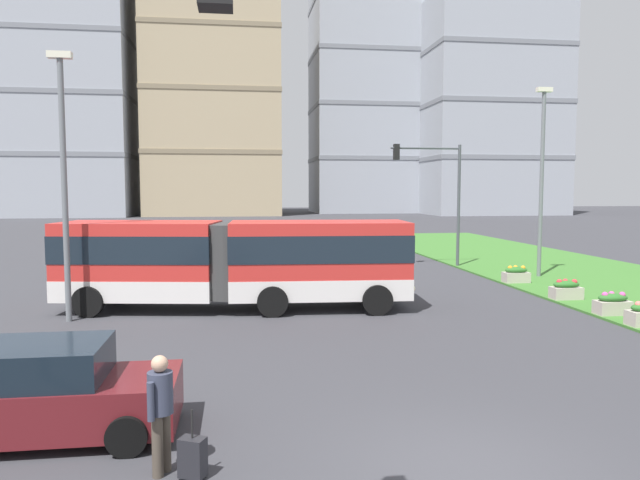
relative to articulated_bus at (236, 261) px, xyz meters
name	(u,v)px	position (x,y,z in m)	size (l,w,h in m)	color
ground_plane	(467,470)	(3.34, -12.35, -1.65)	(260.00, 260.00, 0.00)	#38383D
articulated_bus	(236,261)	(0.00, 0.00, 0.00)	(12.03, 3.85, 3.00)	red
car_maroon_sedan	(39,393)	(-3.20, -10.29, -0.90)	(4.41, 2.04, 1.58)	maroon
pedestrian_crossing	(161,406)	(-1.06, -11.85, -0.65)	(0.36, 0.53, 1.74)	#4C4238
rolling_suitcase	(193,457)	(-0.61, -12.05, -1.34)	(0.43, 0.37, 0.97)	#232328
flower_planter_3	(613,304)	(12.00, -2.93, -1.23)	(1.10, 0.56, 0.74)	#B7AD9E
flower_planter_4	(566,290)	(12.00, -0.19, -1.23)	(1.10, 0.56, 0.74)	#B7AD9E
flower_planter_5	(516,274)	(12.00, 3.78, -1.23)	(1.10, 0.56, 0.74)	#B7AD9E
traffic_light_far_right	(438,184)	(10.43, 9.65, 2.72)	(3.77, 0.28, 6.42)	#474C51
streetlight_left	(64,174)	(-5.16, -1.19, 2.89)	(0.70, 0.28, 8.21)	slate
streetlight_median	(542,174)	(13.90, 5.38, 3.14)	(0.70, 0.28, 8.70)	slate
apartment_tower_west	(59,71)	(-26.66, 77.09, 20.52)	(21.48, 15.20, 44.30)	#9EA3AD
apartment_tower_westcentre	(212,68)	(-3.61, 79.63, 22.13)	(21.37, 16.39, 47.53)	tan
apartment_tower_centre	(370,85)	(24.16, 87.24, 21.34)	(20.66, 15.80, 45.95)	#9EA3AD
apartment_tower_eastcentre	(489,109)	(42.20, 76.07, 16.03)	(22.09, 16.35, 35.32)	#9EA3AD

